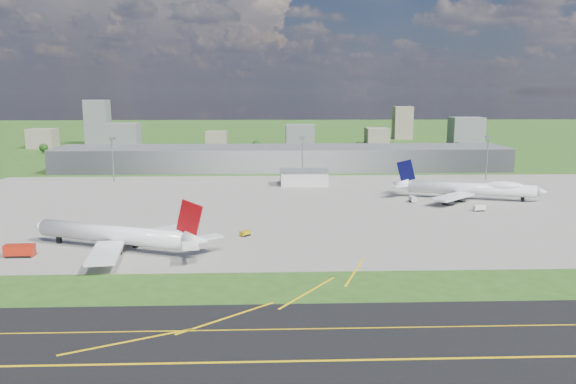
{
  "coord_description": "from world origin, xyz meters",
  "views": [
    {
      "loc": [
        -10.54,
        -211.46,
        51.69
      ],
      "look_at": [
        -1.63,
        27.36,
        9.0
      ],
      "focal_mm": 35.0,
      "sensor_mm": 36.0,
      "label": 1
    }
  ],
  "objects_px": {
    "airliner_red_twin": "(119,236)",
    "tug_yellow": "(245,234)",
    "airliner_blue_quad": "(471,189)",
    "van_white_near": "(413,199)",
    "fire_truck": "(20,251)",
    "van_white_far": "(479,208)"
  },
  "relations": [
    {
      "from": "airliner_blue_quad",
      "to": "van_white_near",
      "type": "distance_m",
      "value": 30.68
    },
    {
      "from": "tug_yellow",
      "to": "van_white_near",
      "type": "height_order",
      "value": "van_white_near"
    },
    {
      "from": "airliner_red_twin",
      "to": "airliner_blue_quad",
      "type": "relative_size",
      "value": 0.94
    },
    {
      "from": "airliner_red_twin",
      "to": "fire_truck",
      "type": "relative_size",
      "value": 7.18
    },
    {
      "from": "fire_truck",
      "to": "tug_yellow",
      "type": "xyz_separation_m",
      "value": [
        70.58,
        23.6,
        -1.01
      ]
    },
    {
      "from": "airliner_blue_quad",
      "to": "fire_truck",
      "type": "height_order",
      "value": "airliner_blue_quad"
    },
    {
      "from": "airliner_red_twin",
      "to": "van_white_far",
      "type": "height_order",
      "value": "airliner_red_twin"
    },
    {
      "from": "tug_yellow",
      "to": "van_white_near",
      "type": "bearing_deg",
      "value": -6.13
    },
    {
      "from": "tug_yellow",
      "to": "van_white_far",
      "type": "bearing_deg",
      "value": -23.12
    },
    {
      "from": "airliner_red_twin",
      "to": "airliner_blue_quad",
      "type": "bearing_deg",
      "value": -127.95
    },
    {
      "from": "airliner_red_twin",
      "to": "tug_yellow",
      "type": "distance_m",
      "value": 44.62
    },
    {
      "from": "airliner_red_twin",
      "to": "tug_yellow",
      "type": "relative_size",
      "value": 15.41
    },
    {
      "from": "airliner_blue_quad",
      "to": "van_white_near",
      "type": "height_order",
      "value": "airliner_blue_quad"
    },
    {
      "from": "airliner_red_twin",
      "to": "van_white_near",
      "type": "xyz_separation_m",
      "value": [
        118.19,
        77.94,
        -3.69
      ]
    },
    {
      "from": "fire_truck",
      "to": "van_white_far",
      "type": "bearing_deg",
      "value": 18.87
    },
    {
      "from": "airliner_blue_quad",
      "to": "van_white_far",
      "type": "relative_size",
      "value": 13.0
    },
    {
      "from": "fire_truck",
      "to": "van_white_far",
      "type": "distance_m",
      "value": 182.85
    },
    {
      "from": "airliner_blue_quad",
      "to": "van_white_far",
      "type": "bearing_deg",
      "value": -84.87
    },
    {
      "from": "fire_truck",
      "to": "airliner_blue_quad",
      "type": "bearing_deg",
      "value": 25.74
    },
    {
      "from": "van_white_near",
      "to": "van_white_far",
      "type": "bearing_deg",
      "value": -134.45
    },
    {
      "from": "airliner_blue_quad",
      "to": "fire_truck",
      "type": "distance_m",
      "value": 199.34
    },
    {
      "from": "airliner_red_twin",
      "to": "van_white_near",
      "type": "bearing_deg",
      "value": -124.12
    }
  ]
}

